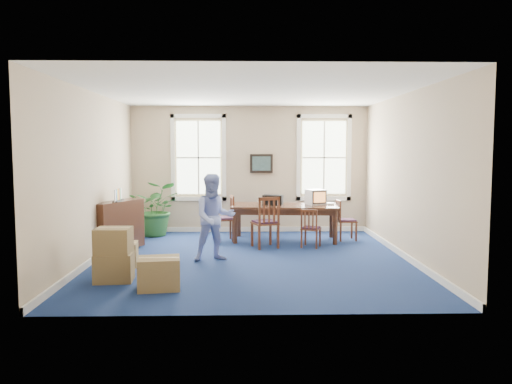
{
  "coord_description": "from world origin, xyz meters",
  "views": [
    {
      "loc": [
        -0.14,
        -9.49,
        2.13
      ],
      "look_at": [
        0.1,
        0.6,
        1.25
      ],
      "focal_mm": 35.0,
      "sensor_mm": 36.0,
      "label": 1
    }
  ],
  "objects_px": {
    "crt_tv": "(316,197)",
    "cardboard_boxes": "(130,252)",
    "conference_table": "(285,223)",
    "chair_near_left": "(265,222)",
    "credenza": "(118,227)",
    "potted_plant": "(156,208)",
    "man": "(214,217)"
  },
  "relations": [
    {
      "from": "man",
      "to": "potted_plant",
      "type": "distance_m",
      "value": 3.18
    },
    {
      "from": "conference_table",
      "to": "man",
      "type": "distance_m",
      "value": 2.59
    },
    {
      "from": "crt_tv",
      "to": "potted_plant",
      "type": "distance_m",
      "value": 3.88
    },
    {
      "from": "conference_table",
      "to": "cardboard_boxes",
      "type": "distance_m",
      "value": 4.42
    },
    {
      "from": "credenza",
      "to": "cardboard_boxes",
      "type": "height_order",
      "value": "credenza"
    },
    {
      "from": "conference_table",
      "to": "man",
      "type": "height_order",
      "value": "man"
    },
    {
      "from": "conference_table",
      "to": "cardboard_boxes",
      "type": "relative_size",
      "value": 1.52
    },
    {
      "from": "credenza",
      "to": "potted_plant",
      "type": "bearing_deg",
      "value": 101.44
    },
    {
      "from": "credenza",
      "to": "potted_plant",
      "type": "xyz_separation_m",
      "value": [
        0.45,
        1.93,
        0.16
      ]
    },
    {
      "from": "credenza",
      "to": "chair_near_left",
      "type": "bearing_deg",
      "value": 32.23
    },
    {
      "from": "crt_tv",
      "to": "chair_near_left",
      "type": "relative_size",
      "value": 0.38
    },
    {
      "from": "chair_near_left",
      "to": "credenza",
      "type": "height_order",
      "value": "chair_near_left"
    },
    {
      "from": "potted_plant",
      "to": "crt_tv",
      "type": "bearing_deg",
      "value": -9.52
    },
    {
      "from": "conference_table",
      "to": "potted_plant",
      "type": "relative_size",
      "value": 1.81
    },
    {
      "from": "conference_table",
      "to": "chair_near_left",
      "type": "distance_m",
      "value": 0.98
    },
    {
      "from": "conference_table",
      "to": "chair_near_left",
      "type": "relative_size",
      "value": 2.19
    },
    {
      "from": "conference_table",
      "to": "credenza",
      "type": "height_order",
      "value": "credenza"
    },
    {
      "from": "potted_plant",
      "to": "cardboard_boxes",
      "type": "xyz_separation_m",
      "value": [
        0.28,
        -4.1,
        -0.22
      ]
    },
    {
      "from": "crt_tv",
      "to": "man",
      "type": "xyz_separation_m",
      "value": [
        -2.23,
        -2.11,
        -0.18
      ]
    },
    {
      "from": "potted_plant",
      "to": "cardboard_boxes",
      "type": "height_order",
      "value": "potted_plant"
    },
    {
      "from": "chair_near_left",
      "to": "credenza",
      "type": "relative_size",
      "value": 0.86
    },
    {
      "from": "man",
      "to": "credenza",
      "type": "height_order",
      "value": "man"
    },
    {
      "from": "man",
      "to": "cardboard_boxes",
      "type": "height_order",
      "value": "man"
    },
    {
      "from": "potted_plant",
      "to": "man",
      "type": "bearing_deg",
      "value": -60.15
    },
    {
      "from": "chair_near_left",
      "to": "man",
      "type": "relative_size",
      "value": 0.67
    },
    {
      "from": "crt_tv",
      "to": "cardboard_boxes",
      "type": "xyz_separation_m",
      "value": [
        -3.53,
        -3.46,
        -0.55
      ]
    },
    {
      "from": "conference_table",
      "to": "potted_plant",
      "type": "distance_m",
      "value": 3.18
    },
    {
      "from": "chair_near_left",
      "to": "man",
      "type": "distance_m",
      "value": 1.62
    },
    {
      "from": "conference_table",
      "to": "man",
      "type": "relative_size",
      "value": 1.47
    },
    {
      "from": "conference_table",
      "to": "cardboard_boxes",
      "type": "bearing_deg",
      "value": -124.9
    },
    {
      "from": "chair_near_left",
      "to": "man",
      "type": "height_order",
      "value": "man"
    },
    {
      "from": "conference_table",
      "to": "credenza",
      "type": "distance_m",
      "value": 3.75
    }
  ]
}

